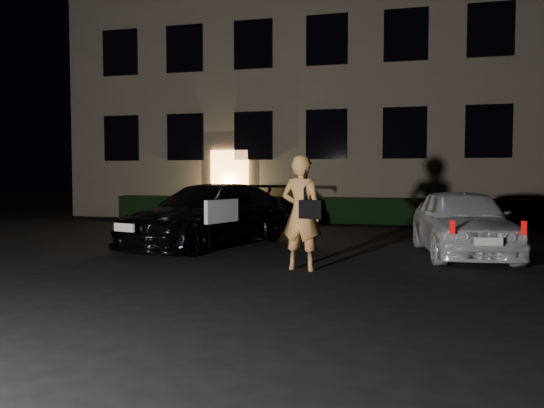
# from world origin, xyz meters

# --- Properties ---
(ground) EXTENTS (80.00, 80.00, 0.00)m
(ground) POSITION_xyz_m (0.00, 0.00, 0.00)
(ground) COLOR black
(ground) RESTS_ON ground
(building) EXTENTS (20.00, 8.11, 12.00)m
(building) POSITION_xyz_m (-0.00, 14.99, 6.00)
(building) COLOR #746A53
(building) RESTS_ON ground
(hedge) EXTENTS (15.00, 0.70, 0.85)m
(hedge) POSITION_xyz_m (0.00, 10.50, 0.42)
(hedge) COLOR black
(hedge) RESTS_ON ground
(sedan) EXTENTS (3.37, 5.17, 1.39)m
(sedan) POSITION_xyz_m (-1.65, 4.00, 0.70)
(sedan) COLOR black
(sedan) RESTS_ON ground
(hatch) EXTENTS (2.02, 4.08, 1.34)m
(hatch) POSITION_xyz_m (3.74, 3.80, 0.67)
(hatch) COLOR white
(hatch) RESTS_ON ground
(man) EXTENTS (0.80, 0.60, 1.91)m
(man) POSITION_xyz_m (0.98, 1.39, 0.96)
(man) COLOR #DD904C
(man) RESTS_ON ground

